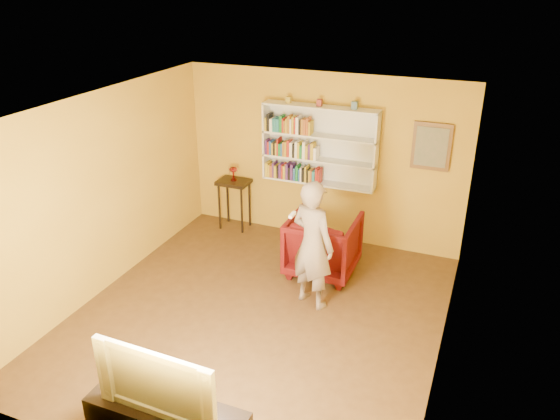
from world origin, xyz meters
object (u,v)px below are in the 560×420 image
Objects in this scene: bookshelf at (321,145)px; person at (313,245)px; armchair at (323,244)px; television at (162,376)px; console_table at (234,189)px; ruby_lustre at (233,171)px.

bookshelf is 2.06m from person.
bookshelf is 1.84× the size of armchair.
person is at bearing 83.26° from television.
person reaches higher than console_table.
ruby_lustre is at bearing -18.85° from person.
bookshelf is at bearing -68.40° from armchair.
ruby_lustre is 0.24× the size of armchair.
television is (0.12, -4.66, -0.72)m from bookshelf.
ruby_lustre is at bearing -25.22° from armchair.
console_table is at bearing -25.22° from armchair.
bookshelf is at bearing 92.98° from television.
armchair is at bearing -60.21° from person.
armchair reaches higher than console_table.
ruby_lustre reaches higher than armchair.
armchair is at bearing -24.84° from console_table.
console_table is 2.60m from person.
bookshelf is at bearing 6.30° from console_table.
person is at bearing -74.06° from bookshelf.
console_table is 0.49× the size of person.
bookshelf is at bearing 6.30° from ruby_lustre.
television is at bearing -88.47° from bookshelf.
armchair is at bearing -68.02° from bookshelf.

